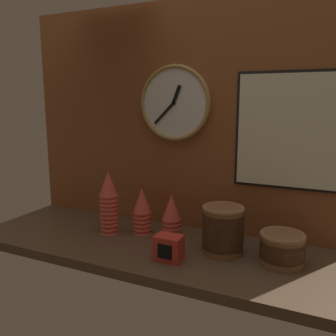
% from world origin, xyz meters
% --- Properties ---
extents(ground_plane, '(1.60, 0.56, 0.04)m').
position_xyz_m(ground_plane, '(0.00, 0.00, -0.02)').
color(ground_plane, '#4C3826').
extents(wall_tiled_back, '(1.60, 0.03, 1.05)m').
position_xyz_m(wall_tiled_back, '(0.00, 0.27, 0.53)').
color(wall_tiled_back, brown).
rests_on(wall_tiled_back, ground_plane).
extents(cup_stack_center_left, '(0.09, 0.09, 0.29)m').
position_xyz_m(cup_stack_center_left, '(-0.23, 0.02, 0.15)').
color(cup_stack_center_left, '#DB4C3D').
rests_on(cup_stack_center_left, ground_plane).
extents(cup_stack_center_right, '(0.09, 0.09, 0.20)m').
position_xyz_m(cup_stack_center_right, '(0.05, 0.10, 0.10)').
color(cup_stack_center_right, '#DB4C3D').
rests_on(cup_stack_center_right, ground_plane).
extents(cup_stack_center, '(0.09, 0.09, 0.22)m').
position_xyz_m(cup_stack_center, '(-0.09, 0.08, 0.11)').
color(cup_stack_center, '#DB4C3D').
rests_on(cup_stack_center, ground_plane).
extents(bowl_stack_far_right, '(0.17, 0.17, 0.12)m').
position_xyz_m(bowl_stack_far_right, '(0.54, 0.02, 0.06)').
color(bowl_stack_far_right, brown).
rests_on(bowl_stack_far_right, ground_plane).
extents(bowl_stack_right, '(0.17, 0.17, 0.19)m').
position_xyz_m(bowl_stack_right, '(0.31, 0.03, 0.10)').
color(bowl_stack_right, brown).
rests_on(bowl_stack_right, ground_plane).
extents(wall_clock, '(0.35, 0.03, 0.35)m').
position_xyz_m(wall_clock, '(-0.00, 0.23, 0.59)').
color(wall_clock, white).
extents(menu_board, '(0.48, 0.01, 0.49)m').
position_xyz_m(menu_board, '(0.53, 0.24, 0.48)').
color(menu_board, black).
extents(napkin_dispenser, '(0.10, 0.08, 0.10)m').
position_xyz_m(napkin_dispenser, '(0.14, -0.13, 0.05)').
color(napkin_dispenser, red).
rests_on(napkin_dispenser, ground_plane).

